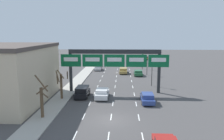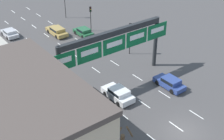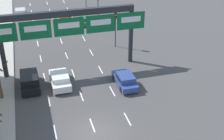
{
  "view_description": "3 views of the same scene",
  "coord_description": "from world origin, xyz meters",
  "px_view_note": "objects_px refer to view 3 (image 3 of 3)",
  "views": [
    {
      "loc": [
        1.25,
        -23.77,
        9.89
      ],
      "look_at": [
        -0.46,
        13.2,
        3.64
      ],
      "focal_mm": 35.0,
      "sensor_mm": 36.0,
      "label": 1
    },
    {
      "loc": [
        -20.9,
        -15.28,
        21.81
      ],
      "look_at": [
        -1.78,
        9.93,
        3.43
      ],
      "focal_mm": 50.0,
      "sensor_mm": 36.0,
      "label": 2
    },
    {
      "loc": [
        -4.45,
        -20.74,
        17.5
      ],
      "look_at": [
        2.61,
        3.71,
        3.82
      ],
      "focal_mm": 50.0,
      "sensor_mm": 36.0,
      "label": 3
    }
  ],
  "objects_px": {
    "car_gold": "(63,16)",
    "traffic_light_far_end": "(115,22)",
    "car_green": "(87,20)",
    "traffic_light_near_gantry": "(98,2)",
    "sign_gantry": "(68,25)",
    "car_blue": "(125,80)",
    "car_silver": "(21,12)",
    "car_white": "(60,79)",
    "suv_black": "(30,80)"
  },
  "relations": [
    {
      "from": "car_blue",
      "to": "traffic_light_near_gantry",
      "type": "xyz_separation_m",
      "value": [
        2.29,
        21.24,
        2.44
      ]
    },
    {
      "from": "car_gold",
      "to": "suv_black",
      "type": "distance_m",
      "value": 21.92
    },
    {
      "from": "suv_black",
      "to": "traffic_light_near_gantry",
      "type": "relative_size",
      "value": 0.95
    },
    {
      "from": "car_blue",
      "to": "suv_black",
      "type": "height_order",
      "value": "suv_black"
    },
    {
      "from": "car_silver",
      "to": "car_green",
      "type": "bearing_deg",
      "value": -34.96
    },
    {
      "from": "car_white",
      "to": "traffic_light_far_end",
      "type": "height_order",
      "value": "traffic_light_far_end"
    },
    {
      "from": "car_gold",
      "to": "sign_gantry",
      "type": "bearing_deg",
      "value": -95.04
    },
    {
      "from": "traffic_light_near_gantry",
      "to": "car_blue",
      "type": "bearing_deg",
      "value": -96.16
    },
    {
      "from": "car_white",
      "to": "car_gold",
      "type": "xyz_separation_m",
      "value": [
        3.37,
        21.33,
        -0.03
      ]
    },
    {
      "from": "car_blue",
      "to": "car_gold",
      "type": "xyz_separation_m",
      "value": [
        -3.35,
        23.33,
        -0.01
      ]
    },
    {
      "from": "car_silver",
      "to": "traffic_light_near_gantry",
      "type": "height_order",
      "value": "traffic_light_near_gantry"
    },
    {
      "from": "car_gold",
      "to": "traffic_light_far_end",
      "type": "relative_size",
      "value": 0.98
    },
    {
      "from": "traffic_light_near_gantry",
      "to": "traffic_light_far_end",
      "type": "relative_size",
      "value": 0.9
    },
    {
      "from": "suv_black",
      "to": "traffic_light_near_gantry",
      "type": "height_order",
      "value": "traffic_light_near_gantry"
    },
    {
      "from": "car_blue",
      "to": "car_silver",
      "type": "xyz_separation_m",
      "value": [
        -10.13,
        27.56,
        -0.07
      ]
    },
    {
      "from": "sign_gantry",
      "to": "traffic_light_far_end",
      "type": "relative_size",
      "value": 3.59
    },
    {
      "from": "car_green",
      "to": "traffic_light_near_gantry",
      "type": "height_order",
      "value": "traffic_light_near_gantry"
    },
    {
      "from": "sign_gantry",
      "to": "car_silver",
      "type": "relative_size",
      "value": 4.52
    },
    {
      "from": "sign_gantry",
      "to": "car_green",
      "type": "height_order",
      "value": "sign_gantry"
    },
    {
      "from": "traffic_light_far_end",
      "to": "car_silver",
      "type": "bearing_deg",
      "value": 124.93
    },
    {
      "from": "car_blue",
      "to": "car_silver",
      "type": "bearing_deg",
      "value": 110.18
    },
    {
      "from": "car_gold",
      "to": "traffic_light_far_end",
      "type": "xyz_separation_m",
      "value": [
        5.32,
        -13.09,
        2.79
      ]
    },
    {
      "from": "car_white",
      "to": "traffic_light_far_end",
      "type": "xyz_separation_m",
      "value": [
        8.69,
        8.24,
        2.76
      ]
    },
    {
      "from": "traffic_light_near_gantry",
      "to": "sign_gantry",
      "type": "bearing_deg",
      "value": -114.48
    },
    {
      "from": "car_gold",
      "to": "traffic_light_far_end",
      "type": "bearing_deg",
      "value": -67.89
    },
    {
      "from": "car_blue",
      "to": "car_green",
      "type": "distance_m",
      "value": 20.38
    },
    {
      "from": "car_green",
      "to": "traffic_light_near_gantry",
      "type": "relative_size",
      "value": 0.88
    },
    {
      "from": "car_gold",
      "to": "traffic_light_far_end",
      "type": "distance_m",
      "value": 14.41
    },
    {
      "from": "car_white",
      "to": "car_silver",
      "type": "distance_m",
      "value": 25.79
    },
    {
      "from": "car_silver",
      "to": "traffic_light_far_end",
      "type": "xyz_separation_m",
      "value": [
        12.1,
        -17.33,
        2.85
      ]
    },
    {
      "from": "car_silver",
      "to": "suv_black",
      "type": "xyz_separation_m",
      "value": [
        0.26,
        -25.17,
        0.24
      ]
    },
    {
      "from": "car_silver",
      "to": "traffic_light_near_gantry",
      "type": "distance_m",
      "value": 14.17
    },
    {
      "from": "car_white",
      "to": "car_green",
      "type": "bearing_deg",
      "value": 69.5
    },
    {
      "from": "car_white",
      "to": "traffic_light_near_gantry",
      "type": "height_order",
      "value": "traffic_light_near_gantry"
    },
    {
      "from": "car_silver",
      "to": "suv_black",
      "type": "bearing_deg",
      "value": -89.41
    },
    {
      "from": "sign_gantry",
      "to": "car_green",
      "type": "relative_size",
      "value": 4.53
    },
    {
      "from": "suv_black",
      "to": "traffic_light_near_gantry",
      "type": "bearing_deg",
      "value": 57.15
    },
    {
      "from": "car_green",
      "to": "traffic_light_near_gantry",
      "type": "bearing_deg",
      "value": 21.82
    },
    {
      "from": "sign_gantry",
      "to": "traffic_light_near_gantry",
      "type": "height_order",
      "value": "sign_gantry"
    },
    {
      "from": "car_white",
      "to": "suv_black",
      "type": "bearing_deg",
      "value": 172.74
    },
    {
      "from": "sign_gantry",
      "to": "car_gold",
      "type": "xyz_separation_m",
      "value": [
        1.59,
        17.97,
        -4.82
      ]
    },
    {
      "from": "sign_gantry",
      "to": "car_white",
      "type": "xyz_separation_m",
      "value": [
        -1.79,
        -3.36,
        -4.79
      ]
    },
    {
      "from": "traffic_light_far_end",
      "to": "car_gold",
      "type": "bearing_deg",
      "value": 112.11
    },
    {
      "from": "sign_gantry",
      "to": "car_white",
      "type": "distance_m",
      "value": 6.12
    },
    {
      "from": "car_green",
      "to": "car_white",
      "type": "bearing_deg",
      "value": -110.5
    },
    {
      "from": "car_gold",
      "to": "car_white",
      "type": "bearing_deg",
      "value": -98.98
    },
    {
      "from": "car_white",
      "to": "traffic_light_far_end",
      "type": "distance_m",
      "value": 12.29
    },
    {
      "from": "car_blue",
      "to": "sign_gantry",
      "type": "bearing_deg",
      "value": 132.67
    },
    {
      "from": "car_silver",
      "to": "traffic_light_far_end",
      "type": "bearing_deg",
      "value": -55.07
    },
    {
      "from": "car_green",
      "to": "sign_gantry",
      "type": "bearing_deg",
      "value": -108.7
    }
  ]
}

